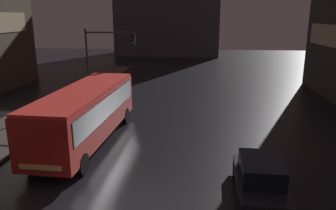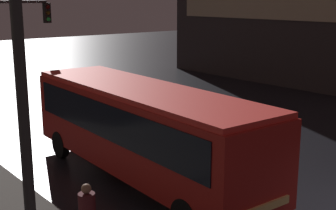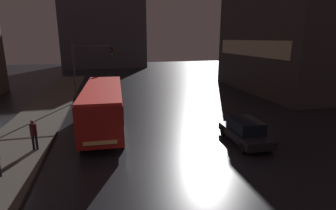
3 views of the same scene
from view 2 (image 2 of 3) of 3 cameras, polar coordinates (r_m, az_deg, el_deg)
The scene contains 1 object.
bus_near at distance 14.97m, azimuth -3.15°, elevation -2.30°, with size 3.04×10.40×3.10m.
Camera 2 is at (-12.24, -5.40, 5.86)m, focal length 50.00 mm.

